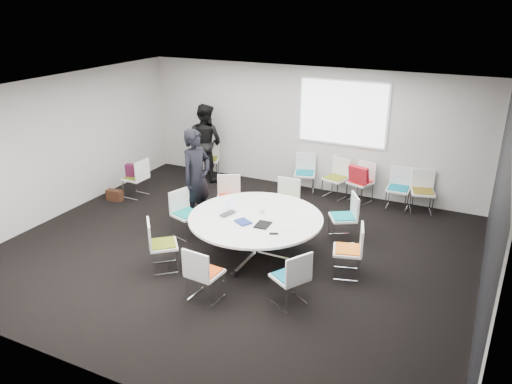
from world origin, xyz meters
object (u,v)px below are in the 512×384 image
at_px(laptop, 230,214).
at_px(chair_back_c, 360,190).
at_px(chair_ring_a, 347,260).
at_px(brown_bag, 115,195).
at_px(person_back, 205,142).
at_px(conference_table, 256,226).
at_px(cup, 262,211).
at_px(chair_ring_h, 290,287).
at_px(person_main, 196,178).
at_px(chair_ring_b, 343,226).
at_px(chair_ring_e, 187,222).
at_px(chair_back_a, 304,181).
at_px(chair_spare_left, 137,185).
at_px(chair_ring_f, 163,254).
at_px(chair_back_d, 397,196).
at_px(chair_ring_g, 205,283).
at_px(chair_ring_d, 229,206).
at_px(chair_person_back, 210,166).
at_px(chair_ring_c, 285,210).
at_px(chair_back_e, 422,200).
at_px(chair_back_b, 335,186).
at_px(maroon_bag, 135,170).

bearing_deg(laptop, chair_back_c, -9.19).
xyz_separation_m(chair_ring_a, brown_bag, (-5.51, 0.84, -0.16)).
bearing_deg(person_back, conference_table, 140.99).
bearing_deg(cup, chair_ring_h, -50.71).
xyz_separation_m(person_main, laptop, (1.15, -0.78, -0.22)).
bearing_deg(chair_ring_b, chair_ring_e, 82.54).
bearing_deg(chair_back_a, chair_spare_left, 13.87).
relative_size(chair_back_c, chair_spare_left, 1.00).
relative_size(chair_ring_f, laptop, 2.76).
height_order(chair_back_d, person_back, person_back).
bearing_deg(chair_ring_g, chair_back_d, 72.88).
distance_m(conference_table, chair_ring_f, 1.61).
xyz_separation_m(chair_ring_h, chair_back_c, (-0.10, 4.29, 0.00)).
bearing_deg(chair_ring_d, chair_ring_f, 64.17).
height_order(chair_ring_a, chair_ring_d, same).
bearing_deg(chair_person_back, chair_spare_left, 43.93).
distance_m(chair_ring_c, chair_ring_e, 1.96).
relative_size(chair_back_a, chair_spare_left, 1.00).
relative_size(chair_back_d, chair_back_e, 1.00).
xyz_separation_m(chair_spare_left, laptop, (3.14, -1.40, 0.47)).
distance_m(chair_ring_d, chair_back_e, 4.01).
height_order(chair_ring_b, laptop, chair_ring_b).
distance_m(chair_back_c, laptop, 3.63).
height_order(chair_back_b, chair_back_d, same).
height_order(chair_ring_h, maroon_bag, chair_ring_h).
height_order(conference_table, chair_ring_f, chair_ring_f).
relative_size(chair_ring_e, chair_back_a, 1.00).
bearing_deg(person_back, chair_back_c, -169.13).
relative_size(conference_table, laptop, 7.18).
height_order(chair_ring_e, chair_spare_left, same).
relative_size(chair_ring_h, person_back, 0.47).
relative_size(cup, brown_bag, 0.25).
bearing_deg(laptop, person_main, 69.83).
relative_size(chair_back_b, chair_spare_left, 1.00).
bearing_deg(chair_back_b, conference_table, 98.84).
height_order(chair_ring_d, chair_back_b, same).
bearing_deg(chair_back_a, chair_ring_h, 91.64).
height_order(chair_ring_c, chair_back_b, same).
height_order(chair_ring_h, person_back, person_back).
relative_size(chair_ring_c, chair_spare_left, 1.00).
relative_size(chair_spare_left, person_back, 0.47).
distance_m(laptop, maroon_bag, 3.46).
xyz_separation_m(chair_ring_a, chair_back_b, (-1.19, 3.14, 0.00)).
height_order(chair_ring_a, brown_bag, chair_ring_a).
bearing_deg(cup, brown_bag, 169.90).
bearing_deg(chair_back_a, chair_ring_g, 76.28).
bearing_deg(chair_back_b, chair_spare_left, 42.02).
xyz_separation_m(chair_ring_e, laptop, (1.05, -0.24, 0.47)).
xyz_separation_m(chair_ring_e, chair_back_b, (1.91, 3.07, 0.00)).
height_order(chair_ring_b, chair_back_a, same).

